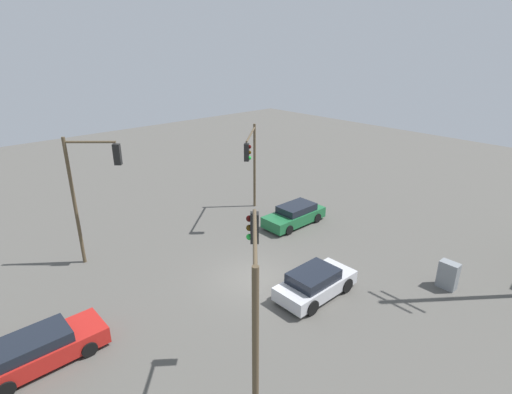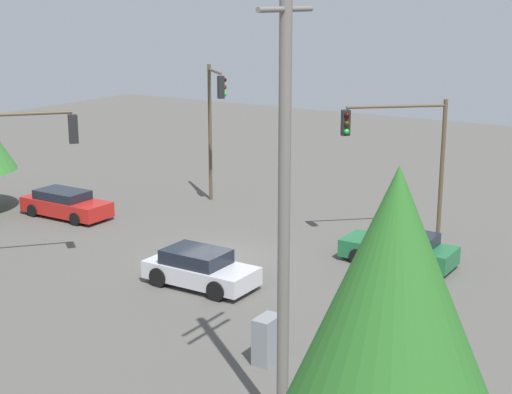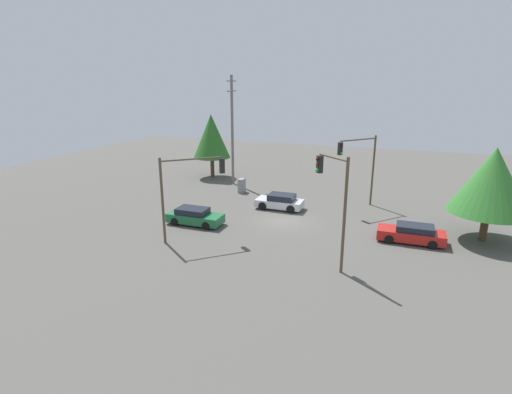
{
  "view_description": "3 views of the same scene",
  "coord_description": "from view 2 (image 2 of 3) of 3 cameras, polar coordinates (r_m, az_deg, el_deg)",
  "views": [
    {
      "loc": [
        -12.95,
        11.6,
        11.21
      ],
      "look_at": [
        2.48,
        -2.37,
        3.14
      ],
      "focal_mm": 28.0,
      "sensor_mm": 36.0,
      "label": 1
    },
    {
      "loc": [
        -24.43,
        -17.23,
        10.13
      ],
      "look_at": [
        0.62,
        -1.36,
        2.58
      ],
      "focal_mm": 55.0,
      "sensor_mm": 36.0,
      "label": 2
    },
    {
      "loc": [
        29.37,
        8.47,
        10.94
      ],
      "look_at": [
        1.77,
        -1.74,
        2.33
      ],
      "focal_mm": 28.0,
      "sensor_mm": 36.0,
      "label": 3
    }
  ],
  "objects": [
    {
      "name": "tree_corner",
      "position": [
        14.62,
        9.97,
        -7.32
      ],
      "size": [
        4.24,
        4.24,
        7.3
      ],
      "color": "#4C3823",
      "rests_on": "ground_plane"
    },
    {
      "name": "sedan_red",
      "position": [
        38.29,
        -13.68,
        -0.5
      ],
      "size": [
        1.85,
        4.52,
        1.28
      ],
      "rotation": [
        0.0,
        0.0,
        3.14
      ],
      "color": "red",
      "rests_on": "ground_plane"
    },
    {
      "name": "traffic_signal_main",
      "position": [
        33.27,
        10.63,
        3.76
      ],
      "size": [
        3.18,
        3.5,
        6.05
      ],
      "rotation": [
        0.0,
        0.0,
        2.3
      ],
      "color": "brown",
      "rests_on": "ground_plane"
    },
    {
      "name": "electrical_cabinet",
      "position": [
        22.66,
        0.81,
        -10.33
      ],
      "size": [
        0.89,
        0.53,
        1.38
      ],
      "primitive_type": "cube",
      "color": "gray",
      "rests_on": "ground_plane"
    },
    {
      "name": "sedan_silver",
      "position": [
        28.42,
        -4.11,
        -5.22
      ],
      "size": [
        1.94,
        4.11,
        1.35
      ],
      "rotation": [
        0.0,
        0.0,
        3.14
      ],
      "color": "silver",
      "rests_on": "ground_plane"
    },
    {
      "name": "traffic_signal_aux",
      "position": [
        29.71,
        -17.49,
        2.42
      ],
      "size": [
        3.22,
        2.89,
        6.35
      ],
      "rotation": [
        0.0,
        0.0,
        -0.73
      ],
      "color": "brown",
      "rests_on": "ground_plane"
    },
    {
      "name": "utility_pole_tall",
      "position": [
        17.45,
        2.07,
        0.77
      ],
      "size": [
        2.2,
        0.28,
        11.5
      ],
      "color": "slate",
      "rests_on": "ground_plane"
    },
    {
      "name": "traffic_signal_cross",
      "position": [
        38.78,
        -3.06,
        6.13
      ],
      "size": [
        2.0,
        2.2,
        6.94
      ],
      "rotation": [
        0.0,
        0.0,
        3.98
      ],
      "color": "brown",
      "rests_on": "ground_plane"
    },
    {
      "name": "sedan_green",
      "position": [
        31.11,
        10.4,
        -3.72
      ],
      "size": [
        1.88,
        4.4,
        1.31
      ],
      "color": "#1E6638",
      "rests_on": "ground_plane"
    },
    {
      "name": "ground_plane",
      "position": [
        31.56,
        -2.7,
        -4.45
      ],
      "size": [
        80.0,
        80.0,
        0.0
      ],
      "primitive_type": "plane",
      "color": "#54514C"
    }
  ]
}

